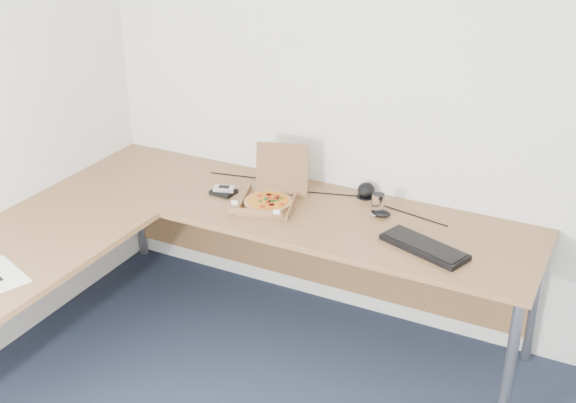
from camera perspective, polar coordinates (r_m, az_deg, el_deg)
The scene contains 10 objects.
room_shell at distance 2.18m, azimuth -4.70°, elevation -5.13°, with size 3.50×3.50×2.50m, color silver, non-canonical shape.
desk at distance 3.55m, azimuth -7.65°, elevation -2.47°, with size 2.50×2.20×0.73m.
pizza_box at distance 3.72m, azimuth -1.43°, elevation 0.22°, with size 0.27×0.32×0.28m.
drinking_glass at distance 3.64m, azimuth 6.95°, elevation -0.23°, with size 0.06×0.06×0.11m, color silver.
keyboard at distance 3.37m, azimuth 10.46°, elevation -3.48°, with size 0.41×0.14×0.03m, color black.
mouse at distance 3.64m, azimuth 7.21°, elevation -0.90°, with size 0.09×0.06×0.03m, color black.
wallet at distance 3.86m, azimuth -4.99°, elevation 0.74°, with size 0.12×0.10×0.02m, color black.
phone at distance 3.85m, azimuth -4.95°, elevation 1.00°, with size 0.11×0.06×0.02m, color #B2B5BA.
dome_speaker at distance 3.82m, azimuth 6.04°, elevation 0.94°, with size 0.10×0.10×0.08m, color black.
cable_bundle at distance 3.86m, azimuth 2.46°, elevation 0.67°, with size 0.65×0.04×0.01m, color black, non-canonical shape.
Camera 1 is at (1.00, -1.58, 2.36)m, focal length 46.11 mm.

